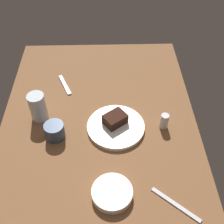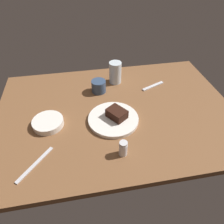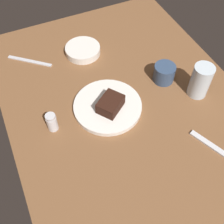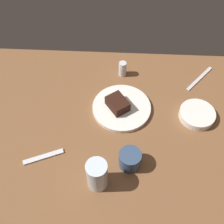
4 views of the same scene
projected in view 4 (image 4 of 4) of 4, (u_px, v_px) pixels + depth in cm
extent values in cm
cube|color=brown|center=(114.00, 125.00, 115.26)|extent=(120.00, 84.00, 3.00)
cylinder|color=white|center=(122.00, 108.00, 117.57)|extent=(24.17, 24.17, 1.74)
cube|color=black|center=(118.00, 104.00, 115.02)|extent=(10.73, 11.21, 4.29)
cylinder|color=silver|center=(123.00, 70.00, 127.98)|extent=(3.52, 3.52, 5.88)
cylinder|color=silver|center=(123.00, 64.00, 125.15)|extent=(3.34, 3.34, 1.20)
cylinder|color=silver|center=(97.00, 175.00, 93.76)|extent=(7.17, 7.17, 12.79)
cylinder|color=white|center=(197.00, 115.00, 114.66)|extent=(14.39, 14.39, 3.02)
cylinder|color=#334766|center=(130.00, 159.00, 100.47)|extent=(7.98, 7.98, 6.86)
cube|color=silver|center=(43.00, 157.00, 104.52)|extent=(14.51, 7.51, 0.70)
cube|color=silver|center=(200.00, 78.00, 128.45)|extent=(13.39, 15.37, 0.50)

